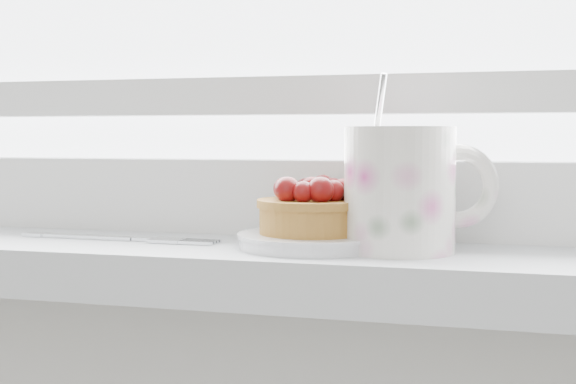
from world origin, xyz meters
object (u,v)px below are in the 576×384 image
(raspberry_tart, at_px, (312,208))
(floral_mug, at_px, (404,187))
(saucer, at_px, (312,241))
(fork, at_px, (117,238))

(raspberry_tart, xyz_separation_m, floral_mug, (0.08, -0.00, 0.02))
(saucer, xyz_separation_m, floral_mug, (0.08, -0.00, 0.05))
(saucer, relative_size, raspberry_tart, 1.36)
(raspberry_tart, distance_m, floral_mug, 0.08)
(fork, bearing_deg, floral_mug, -0.17)
(saucer, distance_m, fork, 0.18)
(saucer, bearing_deg, fork, 179.99)
(raspberry_tart, relative_size, fork, 0.48)
(saucer, xyz_separation_m, raspberry_tart, (0.00, -0.00, 0.03))
(saucer, xyz_separation_m, fork, (-0.18, 0.00, -0.00))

